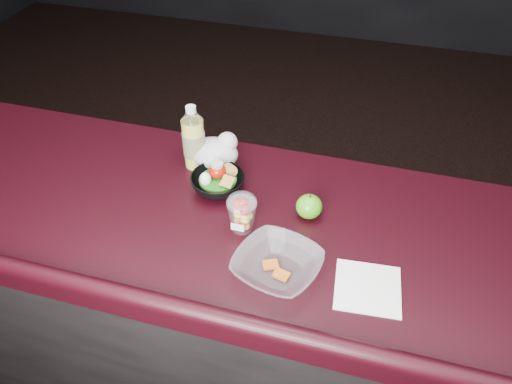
# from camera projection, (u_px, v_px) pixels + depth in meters

# --- Properties ---
(counter) EXTENTS (4.06, 0.71, 1.02)m
(counter) POSITION_uv_depth(u_px,v_px,m) (230.00, 318.00, 1.77)
(counter) COLOR black
(counter) RESTS_ON ground
(lemonade_bottle) EXTENTS (0.07, 0.07, 0.22)m
(lemonade_bottle) POSITION_uv_depth(u_px,v_px,m) (194.00, 141.00, 1.55)
(lemonade_bottle) COLOR yellow
(lemonade_bottle) RESTS_ON counter
(fruit_cup) EXTENTS (0.08, 0.08, 0.12)m
(fruit_cup) POSITION_uv_depth(u_px,v_px,m) (242.00, 212.00, 1.35)
(fruit_cup) COLOR white
(fruit_cup) RESTS_ON counter
(green_apple) EXTENTS (0.08, 0.08, 0.08)m
(green_apple) POSITION_uv_depth(u_px,v_px,m) (309.00, 206.00, 1.40)
(green_apple) COLOR #3B8F10
(green_apple) RESTS_ON counter
(plastic_bag) EXTENTS (0.16, 0.13, 0.11)m
(plastic_bag) POSITION_uv_depth(u_px,v_px,m) (216.00, 152.00, 1.58)
(plastic_bag) COLOR silver
(plastic_bag) RESTS_ON counter
(snack_bowl) EXTENTS (0.21, 0.21, 0.09)m
(snack_bowl) POSITION_uv_depth(u_px,v_px,m) (218.00, 181.00, 1.50)
(snack_bowl) COLOR black
(snack_bowl) RESTS_ON counter
(takeout_bowl) EXTENTS (0.26, 0.26, 0.05)m
(takeout_bowl) POSITION_uv_depth(u_px,v_px,m) (277.00, 265.00, 1.25)
(takeout_bowl) COLOR silver
(takeout_bowl) RESTS_ON counter
(paper_napkin) EXTENTS (0.17, 0.17, 0.00)m
(paper_napkin) POSITION_uv_depth(u_px,v_px,m) (368.00, 288.00, 1.23)
(paper_napkin) COLOR white
(paper_napkin) RESTS_ON counter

